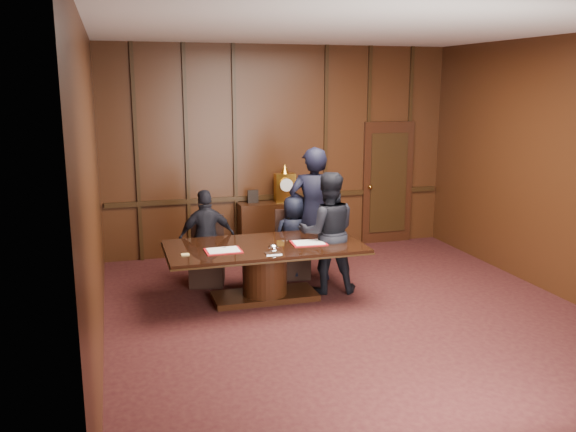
{
  "coord_description": "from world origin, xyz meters",
  "views": [
    {
      "loc": [
        -2.79,
        -6.52,
        2.87
      ],
      "look_at": [
        -0.46,
        1.47,
        1.05
      ],
      "focal_mm": 38.0,
      "sensor_mm": 36.0,
      "label": 1
    }
  ],
  "objects_px": {
    "sideboard": "(285,225)",
    "signatory_right": "(294,237)",
    "witness_right": "(328,233)",
    "conference_table": "(265,263)",
    "signatory_left": "(207,238)",
    "witness_left": "(313,214)"
  },
  "relations": [
    {
      "from": "sideboard",
      "to": "witness_left",
      "type": "bearing_deg",
      "value": -89.34
    },
    {
      "from": "sideboard",
      "to": "conference_table",
      "type": "xyz_separation_m",
      "value": [
        -0.9,
        -2.16,
        0.02
      ]
    },
    {
      "from": "signatory_right",
      "to": "witness_right",
      "type": "distance_m",
      "value": 0.8
    },
    {
      "from": "signatory_left",
      "to": "witness_left",
      "type": "bearing_deg",
      "value": 171.47
    },
    {
      "from": "conference_table",
      "to": "signatory_right",
      "type": "relative_size",
      "value": 2.1
    },
    {
      "from": "sideboard",
      "to": "conference_table",
      "type": "distance_m",
      "value": 2.34
    },
    {
      "from": "conference_table",
      "to": "signatory_right",
      "type": "height_order",
      "value": "signatory_right"
    },
    {
      "from": "sideboard",
      "to": "signatory_right",
      "type": "xyz_separation_m",
      "value": [
        -0.25,
        -1.36,
        0.14
      ]
    },
    {
      "from": "signatory_left",
      "to": "witness_left",
      "type": "distance_m",
      "value": 1.6
    },
    {
      "from": "witness_left",
      "to": "witness_right",
      "type": "xyz_separation_m",
      "value": [
        0.01,
        -0.61,
        -0.14
      ]
    },
    {
      "from": "signatory_right",
      "to": "conference_table",
      "type": "bearing_deg",
      "value": 51.77
    },
    {
      "from": "sideboard",
      "to": "witness_left",
      "type": "relative_size",
      "value": 0.81
    },
    {
      "from": "sideboard",
      "to": "witness_right",
      "type": "relative_size",
      "value": 0.95
    },
    {
      "from": "signatory_right",
      "to": "witness_right",
      "type": "height_order",
      "value": "witness_right"
    },
    {
      "from": "witness_right",
      "to": "sideboard",
      "type": "bearing_deg",
      "value": -77.7
    },
    {
      "from": "witness_left",
      "to": "witness_right",
      "type": "distance_m",
      "value": 0.62
    },
    {
      "from": "signatory_left",
      "to": "signatory_right",
      "type": "distance_m",
      "value": 1.3
    },
    {
      "from": "conference_table",
      "to": "witness_left",
      "type": "distance_m",
      "value": 1.24
    },
    {
      "from": "signatory_left",
      "to": "sideboard",
      "type": "bearing_deg",
      "value": -143.2
    },
    {
      "from": "signatory_right",
      "to": "signatory_left",
      "type": "bearing_deg",
      "value": 0.86
    },
    {
      "from": "signatory_left",
      "to": "witness_left",
      "type": "height_order",
      "value": "witness_left"
    },
    {
      "from": "conference_table",
      "to": "sideboard",
      "type": "bearing_deg",
      "value": 67.36
    }
  ]
}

